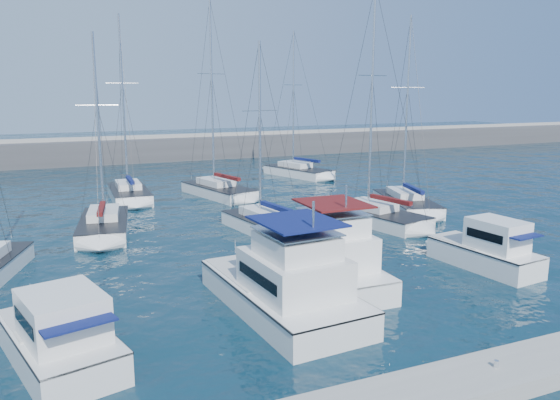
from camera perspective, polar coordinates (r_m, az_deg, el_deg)
name	(u,v)px	position (r m, az deg, el deg)	size (l,w,h in m)	color
ground	(332,279)	(28.11, 5.45, -8.24)	(220.00, 220.00, 0.00)	black
breakwater	(148,153)	(76.69, -13.64, 4.82)	(160.00, 6.00, 4.45)	#424244
dock	(495,376)	(19.91, 21.57, -16.72)	(40.00, 2.20, 0.60)	gray
dock_cleat_centre	(496,364)	(19.72, 21.66, -15.63)	(0.16, 0.16, 0.25)	silver
motor_yacht_port_outer	(61,340)	(20.93, -21.95, -13.37)	(4.38, 6.83, 3.20)	silver
motor_yacht_port_inner	(286,288)	(23.63, 0.63, -9.14)	(4.70, 9.54, 4.69)	silver
motor_yacht_stbd_inner	(324,262)	(27.08, 4.60, -6.46)	(3.95, 8.78, 4.69)	white
motor_yacht_stbd_outer	(488,252)	(31.34, 20.89, -5.07)	(3.03, 6.30, 3.20)	white
sailboat_mid_b	(104,225)	(38.57, -17.92, -2.53)	(4.29, 8.61, 13.48)	silver
sailboat_mid_c	(266,225)	(36.89, -1.48, -2.59)	(4.15, 8.00, 12.90)	white
sailboat_mid_d	(376,216)	(39.86, 9.97, -1.64)	(4.92, 8.53, 16.78)	silver
sailboat_mid_e	(406,203)	(44.97, 13.05, -0.30)	(5.27, 8.87, 15.43)	white
sailboat_back_a	(129,194)	(49.55, -15.48, 0.66)	(3.29, 8.02, 16.07)	white
sailboat_back_b	(219,190)	(49.64, -6.41, 1.03)	(5.18, 9.07, 17.47)	silver
sailboat_back_c	(298,171)	(61.01, 1.89, 3.02)	(5.55, 9.00, 16.05)	white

